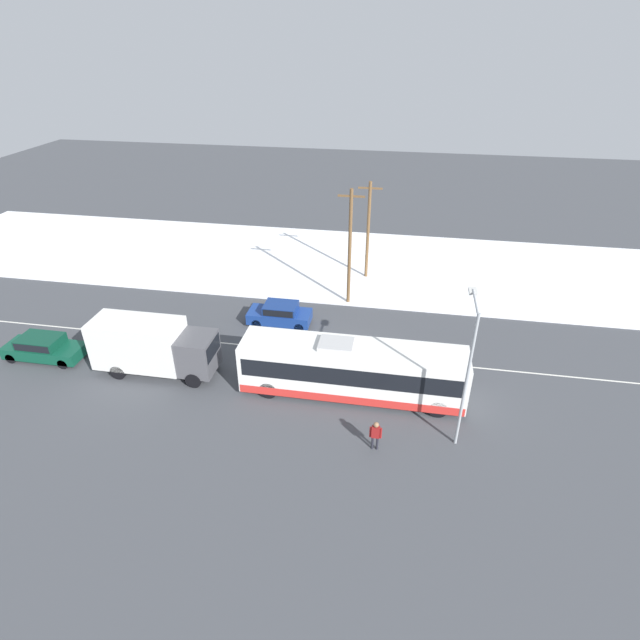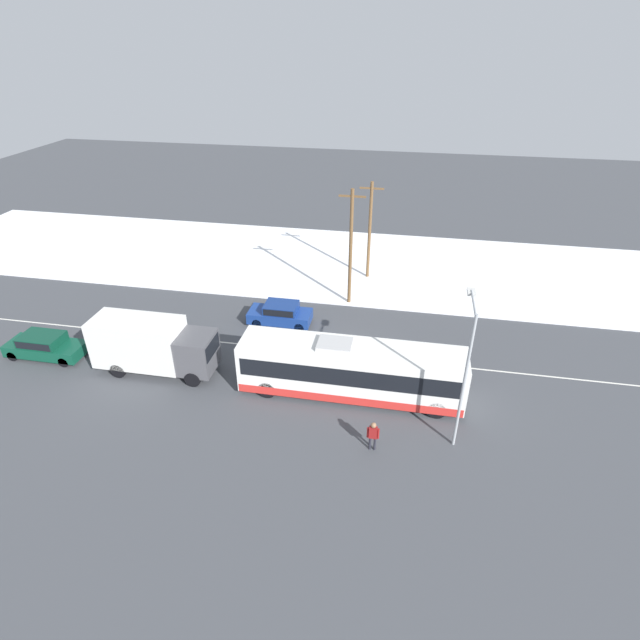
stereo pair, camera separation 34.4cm
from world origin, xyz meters
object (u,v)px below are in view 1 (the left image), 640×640
object	(u,v)px
sedan_car	(280,313)
streetlamp	(468,358)
utility_pole_roadside	(350,247)
parked_car_near_truck	(43,347)
utility_pole_snowlot	(368,229)
city_bus	(352,370)
box_truck	(152,345)
pedestrian_at_stop	(376,433)

from	to	relation	value
sedan_car	streetlamp	size ratio (longest dim) A/B	0.58
sedan_car	utility_pole_roadside	xyz separation A→B (m)	(4.15, 3.76, 3.57)
sedan_car	parked_car_near_truck	world-z (taller)	sedan_car
utility_pole_roadside	utility_pole_snowlot	bearing A→B (deg)	79.18
utility_pole_roadside	utility_pole_snowlot	xyz separation A→B (m)	(0.87, 4.57, -0.34)
city_bus	box_truck	bearing A→B (deg)	179.75
city_bus	streetlamp	size ratio (longest dim) A/B	1.66
city_bus	sedan_car	size ratio (longest dim) A/B	2.85
box_truck	utility_pole_snowlot	xyz separation A→B (m)	(10.85, 14.86, 2.25)
city_bus	pedestrian_at_stop	xyz separation A→B (m)	(1.59, -4.02, -0.57)
sedan_car	utility_pole_roadside	world-z (taller)	utility_pole_roadside
city_bus	utility_pole_roadside	bearing A→B (deg)	98.09
utility_pole_snowlot	parked_car_near_truck	bearing A→B (deg)	-140.81
city_bus	sedan_car	distance (m)	8.69
parked_car_near_truck	city_bus	bearing A→B (deg)	-0.51
box_truck	parked_car_near_truck	xyz separation A→B (m)	(-7.24, 0.12, -0.98)
sedan_car	utility_pole_roadside	bearing A→B (deg)	-137.81
streetlamp	utility_pole_roadside	world-z (taller)	utility_pole_roadside
sedan_car	pedestrian_at_stop	world-z (taller)	pedestrian_at_stop
city_bus	streetlamp	bearing A→B (deg)	-23.64
parked_car_near_truck	utility_pole_roadside	size ratio (longest dim) A/B	0.56
city_bus	parked_car_near_truck	xyz separation A→B (m)	(-18.69, 0.17, -0.76)
utility_pole_roadside	utility_pole_snowlot	size ratio (longest dim) A/B	1.09
pedestrian_at_stop	utility_pole_snowlot	distance (m)	19.30
sedan_car	pedestrian_at_stop	xyz separation A→B (m)	(7.21, -10.60, 0.18)
sedan_car	utility_pole_snowlot	xyz separation A→B (m)	(5.02, 8.33, 3.22)
utility_pole_snowlot	box_truck	bearing A→B (deg)	-126.13
box_truck	sedan_car	size ratio (longest dim) A/B	1.67
pedestrian_at_stop	parked_car_near_truck	bearing A→B (deg)	168.35
streetlamp	utility_pole_roadside	xyz separation A→B (m)	(-6.89, 12.72, -0.22)
streetlamp	utility_pole_snowlot	distance (m)	18.31
pedestrian_at_stop	utility_pole_roadside	bearing A→B (deg)	102.04
pedestrian_at_stop	utility_pole_roadside	world-z (taller)	utility_pole_roadside
box_truck	streetlamp	size ratio (longest dim) A/B	0.97
box_truck	sedan_car	bearing A→B (deg)	48.26
city_bus	parked_car_near_truck	bearing A→B (deg)	179.49
city_bus	box_truck	size ratio (longest dim) A/B	1.71
streetlamp	utility_pole_snowlot	world-z (taller)	utility_pole_snowlot
utility_pole_snowlot	sedan_car	bearing A→B (deg)	-121.08
parked_car_near_truck	streetlamp	size ratio (longest dim) A/B	0.65
city_bus	pedestrian_at_stop	size ratio (longest dim) A/B	7.35
box_truck	pedestrian_at_stop	xyz separation A→B (m)	(13.04, -4.07, -0.79)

